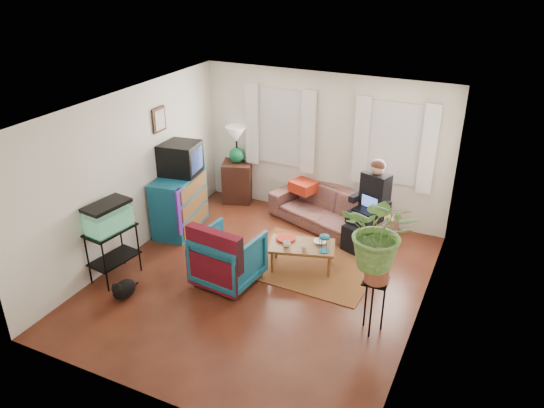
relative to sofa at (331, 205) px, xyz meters
The scene contains 31 objects.
floor 2.12m from the sofa, 99.62° to the right, with size 4.50×5.00×0.01m, color #4F2B14.
ceiling 3.00m from the sofa, 99.62° to the right, with size 4.50×5.00×0.01m, color white.
wall_back 1.04m from the sofa, 127.67° to the left, with size 4.50×0.01×2.60m, color silver.
wall_front 4.64m from the sofa, 94.37° to the right, with size 4.50×0.01×2.60m, color silver.
wall_left 3.42m from the sofa, 141.72° to the right, with size 0.01×5.00×2.60m, color silver.
wall_right 2.93m from the sofa, 47.14° to the right, with size 0.01×5.00×2.60m, color silver.
window_left 1.66m from the sofa, 159.46° to the left, with size 1.08×0.04×1.38m, color white.
window_right 1.50m from the sofa, 25.47° to the left, with size 1.08×0.04×1.38m, color white.
curtains_left 1.64m from the sofa, 163.04° to the left, with size 1.36×0.06×1.50m, color white.
curtains_right 1.48m from the sofa, 21.20° to the left, with size 1.36×0.06×1.50m, color white.
picture_frame 3.21m from the sofa, 154.91° to the right, with size 0.04×0.32×0.40m, color #3D2616.
area_rug 1.35m from the sofa, 83.90° to the right, with size 2.00×1.60×0.01m, color maroon.
sofa is the anchor object (origin of this frame).
seated_person 0.83m from the sofa, 19.92° to the right, with size 0.56×0.68×1.33m, color black, non-canonical shape.
side_table 2.02m from the sofa, behind, with size 0.54×0.54×0.78m, color #3F2E17.
table_lamp 2.13m from the sofa, behind, with size 0.40×0.40×0.71m, color white, non-canonical shape.
dresser 2.61m from the sofa, 153.63° to the right, with size 0.56×1.12×1.01m, color #137072.
crt_tv 2.69m from the sofa, 155.86° to the right, with size 0.61×0.56×0.54m, color black.
aquarium_stand 3.69m from the sofa, 129.46° to the right, with size 0.40×0.72×0.81m, color black.
aquarium 3.74m from the sofa, 129.46° to the right, with size 0.36×0.66×0.42m, color #7FD899.
black_cat 3.74m from the sofa, 120.49° to the right, with size 0.26×0.40×0.34m, color black.
armchair 2.34m from the sofa, 109.48° to the right, with size 0.85×0.79×0.87m, color #11676A.
serape_throw 2.68m from the sofa, 107.79° to the right, with size 0.87×0.20×0.72m, color #9E0A0A.
coffee_table 1.46m from the sofa, 87.87° to the right, with size 0.98×0.53×0.40m, color brown.
cup_a 1.59m from the sofa, 94.83° to the right, with size 0.11×0.11×0.09m, color white.
cup_b 1.58m from the sofa, 84.88° to the right, with size 0.09×0.09×0.08m, color beige.
bowl 1.31m from the sofa, 77.48° to the right, with size 0.19×0.19×0.05m, color white.
snack_tray 1.41m from the sofa, 99.81° to the right, with size 0.30×0.30×0.04m, color #B21414.
birdcage 1.53m from the sofa, 74.24° to the right, with size 0.16×0.16×0.28m, color #115B6B, non-canonical shape.
plant_stand 2.82m from the sofa, 59.51° to the right, with size 0.32×0.32×0.77m, color black.
potted_plant 2.95m from the sofa, 59.51° to the right, with size 0.88×0.76×0.97m, color #599947.
Camera 1 is at (2.95, -5.83, 4.45)m, focal length 35.00 mm.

